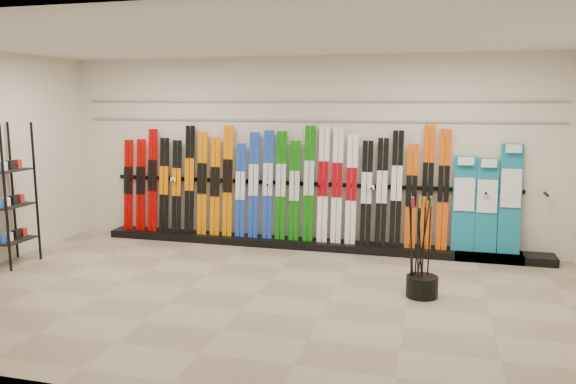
# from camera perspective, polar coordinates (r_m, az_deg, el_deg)

# --- Properties ---
(floor) EXTENTS (8.00, 8.00, 0.00)m
(floor) POSITION_cam_1_polar(r_m,az_deg,el_deg) (6.89, -3.21, -10.32)
(floor) COLOR gray
(floor) RESTS_ON ground
(back_wall) EXTENTS (8.00, 0.00, 8.00)m
(back_wall) POSITION_cam_1_polar(r_m,az_deg,el_deg) (8.94, 1.70, 4.06)
(back_wall) COLOR beige
(back_wall) RESTS_ON floor
(ceiling) EXTENTS (8.00, 8.00, 0.00)m
(ceiling) POSITION_cam_1_polar(r_m,az_deg,el_deg) (6.53, -3.45, 15.31)
(ceiling) COLOR silver
(ceiling) RESTS_ON back_wall
(ski_rack_base) EXTENTS (8.00, 0.40, 0.12)m
(ski_rack_base) POSITION_cam_1_polar(r_m,az_deg,el_deg) (8.93, 2.74, -5.35)
(ski_rack_base) COLOR black
(ski_rack_base) RESTS_ON floor
(skis) EXTENTS (5.37, 0.20, 1.84)m
(skis) POSITION_cam_1_polar(r_m,az_deg,el_deg) (8.93, -1.17, 0.57)
(skis) COLOR #A70100
(skis) RESTS_ON ski_rack_base
(snowboards) EXTENTS (0.96, 0.24, 1.58)m
(snowboards) POSITION_cam_1_polar(r_m,az_deg,el_deg) (8.68, 19.60, -1.01)
(snowboards) COLOR #14728C
(snowboards) RESTS_ON ski_rack_base
(accessory_rack) EXTENTS (0.40, 0.60, 2.01)m
(accessory_rack) POSITION_cam_1_polar(r_m,az_deg,el_deg) (8.79, -26.47, -0.25)
(accessory_rack) COLOR black
(accessory_rack) RESTS_ON floor
(pole_bin) EXTENTS (0.38, 0.38, 0.25)m
(pole_bin) POSITION_cam_1_polar(r_m,az_deg,el_deg) (6.95, 13.45, -9.31)
(pole_bin) COLOR black
(pole_bin) RESTS_ON floor
(ski_poles) EXTENTS (0.26, 0.22, 1.18)m
(ski_poles) POSITION_cam_1_polar(r_m,az_deg,el_deg) (6.85, 13.18, -5.35)
(ski_poles) COLOR black
(ski_poles) RESTS_ON pole_bin
(slatwall_rail_0) EXTENTS (7.60, 0.02, 0.03)m
(slatwall_rail_0) POSITION_cam_1_polar(r_m,az_deg,el_deg) (8.89, 1.68, 7.26)
(slatwall_rail_0) COLOR gray
(slatwall_rail_0) RESTS_ON back_wall
(slatwall_rail_1) EXTENTS (7.60, 0.02, 0.03)m
(slatwall_rail_1) POSITION_cam_1_polar(r_m,az_deg,el_deg) (8.89, 1.69, 9.19)
(slatwall_rail_1) COLOR gray
(slatwall_rail_1) RESTS_ON back_wall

